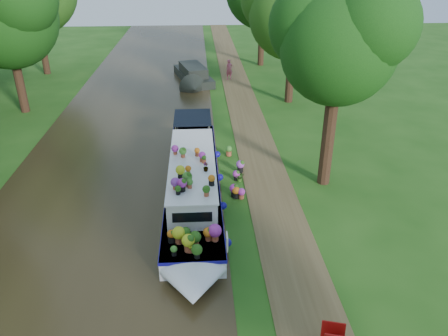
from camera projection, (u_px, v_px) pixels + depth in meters
ground at (250, 221)px, 17.53m from camera, size 100.00×100.00×0.00m
canal_water at (98, 226)px, 17.19m from camera, size 10.00×100.00×0.02m
towpath at (279, 219)px, 17.59m from camera, size 2.20×100.00×0.03m
plant_boat at (193, 183)px, 18.59m from camera, size 2.29×13.52×2.23m
tree_near_overhang at (339, 37)px, 17.49m from camera, size 5.52×5.28×8.99m
tree_near_mid at (294, 6)px, 28.31m from camera, size 6.90×6.60×9.40m
tree_far_c at (4, 9)px, 26.39m from camera, size 7.13×6.82×9.59m
second_boat at (193, 75)px, 35.52m from camera, size 3.45×7.39×1.36m
pedestrian_pink at (229, 69)px, 36.01m from camera, size 0.69×0.58×1.62m
verge_plant at (240, 177)px, 20.39m from camera, size 0.48×0.43×0.46m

